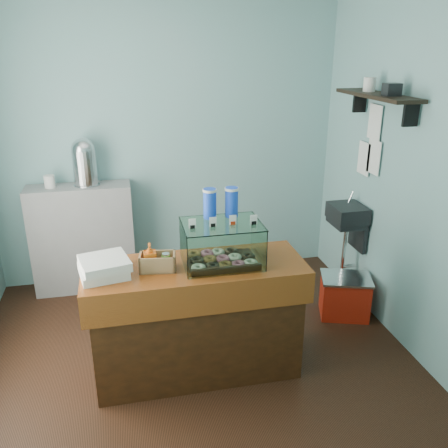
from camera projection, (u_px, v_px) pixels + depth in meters
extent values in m
plane|color=black|center=(193.00, 349.00, 3.96)|extent=(3.50, 3.50, 0.00)
cube|color=#7DB6B6|center=(167.00, 148.00, 4.83)|extent=(3.50, 0.04, 2.80)
cube|color=#7DB6B6|center=(238.00, 285.00, 2.09)|extent=(3.50, 0.04, 2.80)
cube|color=#7DB6B6|center=(404.00, 175.00, 3.81)|extent=(0.04, 3.00, 2.80)
cube|color=black|center=(348.00, 213.00, 4.46)|extent=(0.30, 0.35, 0.15)
cube|color=black|center=(358.00, 232.00, 4.55)|extent=(0.04, 0.30, 0.35)
cylinder|color=silver|center=(351.00, 197.00, 4.52)|extent=(0.02, 0.02, 0.12)
cylinder|color=silver|center=(344.00, 247.00, 4.58)|extent=(0.04, 0.04, 0.45)
cube|color=black|center=(377.00, 95.00, 3.84)|extent=(0.25, 1.00, 0.03)
cube|color=black|center=(411.00, 114.00, 3.52)|extent=(0.12, 0.03, 0.18)
cube|color=black|center=(360.00, 102.00, 4.25)|extent=(0.12, 0.03, 0.18)
cube|color=white|center=(374.00, 157.00, 4.20)|extent=(0.01, 0.21, 0.30)
cube|color=white|center=(364.00, 158.00, 4.37)|extent=(0.01, 0.21, 0.30)
cube|color=white|center=(375.00, 122.00, 4.14)|extent=(0.01, 0.21, 0.30)
cube|color=#47210D|center=(197.00, 322.00, 3.58)|extent=(1.50, 0.56, 0.84)
cube|color=#501F0A|center=(195.00, 269.00, 3.42)|extent=(1.60, 0.60, 0.06)
cube|color=#501F0A|center=(202.00, 303.00, 3.21)|extent=(1.60, 0.04, 0.18)
cube|color=gray|center=(83.00, 238.00, 4.79)|extent=(1.00, 0.32, 1.10)
cube|color=black|center=(222.00, 262.00, 3.44)|extent=(0.50, 0.36, 0.02)
torus|color=beige|center=(199.00, 268.00, 3.29)|extent=(0.10, 0.10, 0.03)
torus|color=black|center=(212.00, 266.00, 3.31)|extent=(0.10, 0.10, 0.03)
torus|color=brown|center=(225.00, 265.00, 3.33)|extent=(0.10, 0.10, 0.03)
torus|color=#D06283|center=(238.00, 264.00, 3.35)|extent=(0.10, 0.10, 0.03)
torus|color=beige|center=(251.00, 263.00, 3.36)|extent=(0.10, 0.10, 0.03)
torus|color=black|center=(196.00, 261.00, 3.40)|extent=(0.10, 0.10, 0.03)
torus|color=brown|center=(209.00, 259.00, 3.41)|extent=(0.10, 0.10, 0.03)
torus|color=#D06283|center=(222.00, 258.00, 3.43)|extent=(0.10, 0.10, 0.03)
torus|color=beige|center=(234.00, 257.00, 3.45)|extent=(0.10, 0.10, 0.03)
torus|color=black|center=(247.00, 256.00, 3.47)|extent=(0.10, 0.10, 0.03)
torus|color=brown|center=(194.00, 254.00, 3.50)|extent=(0.10, 0.10, 0.03)
torus|color=#D06283|center=(206.00, 253.00, 3.52)|extent=(0.10, 0.10, 0.03)
torus|color=beige|center=(219.00, 252.00, 3.54)|extent=(0.10, 0.10, 0.03)
torus|color=black|center=(231.00, 251.00, 3.56)|extent=(0.10, 0.10, 0.03)
cube|color=white|center=(228.00, 255.00, 3.21)|extent=(0.55, 0.01, 0.30)
cube|color=white|center=(216.00, 234.00, 3.58)|extent=(0.55, 0.01, 0.30)
cube|color=white|center=(184.00, 247.00, 3.34)|extent=(0.01, 0.40, 0.30)
cube|color=white|center=(259.00, 241.00, 3.45)|extent=(0.01, 0.40, 0.30)
cube|color=white|center=(222.00, 224.00, 3.34)|extent=(0.57, 0.42, 0.01)
cube|color=white|center=(192.00, 224.00, 3.24)|extent=(0.05, 0.00, 0.07)
cube|color=black|center=(192.00, 227.00, 3.24)|extent=(0.03, 0.02, 0.02)
cube|color=white|center=(213.00, 222.00, 3.26)|extent=(0.05, 0.00, 0.07)
cube|color=black|center=(213.00, 225.00, 3.27)|extent=(0.03, 0.02, 0.02)
cube|color=white|center=(233.00, 221.00, 3.29)|extent=(0.05, 0.00, 0.07)
cube|color=red|center=(233.00, 224.00, 3.30)|extent=(0.03, 0.02, 0.02)
cube|color=white|center=(253.00, 219.00, 3.32)|extent=(0.05, 0.00, 0.07)
cube|color=black|center=(253.00, 222.00, 3.33)|extent=(0.03, 0.02, 0.02)
cylinder|color=blue|center=(210.00, 204.00, 3.40)|extent=(0.09, 0.09, 0.22)
cylinder|color=white|center=(210.00, 190.00, 3.37)|extent=(0.10, 0.10, 0.02)
cylinder|color=blue|center=(232.00, 202.00, 3.44)|extent=(0.09, 0.09, 0.22)
cylinder|color=white|center=(232.00, 189.00, 3.40)|extent=(0.10, 0.10, 0.02)
cube|color=#AA7F55|center=(158.00, 269.00, 3.34)|extent=(0.27, 0.19, 0.01)
cube|color=#AA7F55|center=(157.00, 266.00, 3.26)|extent=(0.25, 0.05, 0.12)
cube|color=#AA7F55|center=(158.00, 258.00, 3.39)|extent=(0.25, 0.05, 0.12)
cube|color=#AA7F55|center=(141.00, 262.00, 3.32)|extent=(0.04, 0.15, 0.12)
cube|color=#AA7F55|center=(174.00, 261.00, 3.33)|extent=(0.04, 0.15, 0.12)
imported|color=orange|center=(150.00, 256.00, 3.30)|extent=(0.10, 0.10, 0.19)
cylinder|color=#498F27|center=(166.00, 261.00, 3.33)|extent=(0.06, 0.06, 0.10)
cylinder|color=silver|center=(166.00, 254.00, 3.31)|extent=(0.05, 0.05, 0.01)
cube|color=white|center=(103.00, 271.00, 3.26)|extent=(0.36, 0.36, 0.06)
cube|color=white|center=(104.00, 263.00, 3.23)|extent=(0.38, 0.38, 0.06)
cylinder|color=silver|center=(87.00, 185.00, 4.61)|extent=(0.25, 0.25, 0.01)
cylinder|color=silver|center=(85.00, 167.00, 4.55)|extent=(0.22, 0.22, 0.34)
sphere|color=silver|center=(83.00, 150.00, 4.49)|extent=(0.22, 0.22, 0.22)
cube|color=red|center=(345.00, 297.00, 4.40)|extent=(0.50, 0.44, 0.37)
cube|color=silver|center=(347.00, 278.00, 4.33)|extent=(0.53, 0.46, 0.02)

